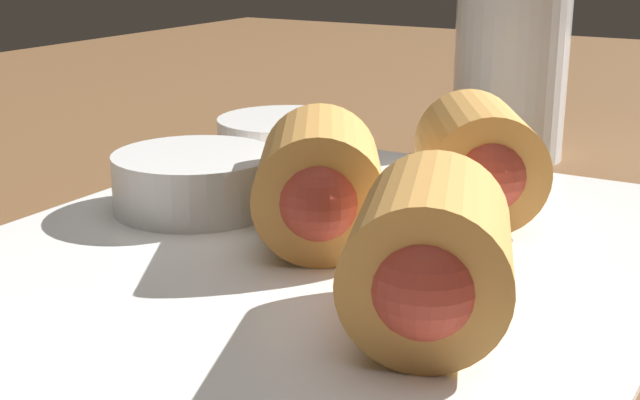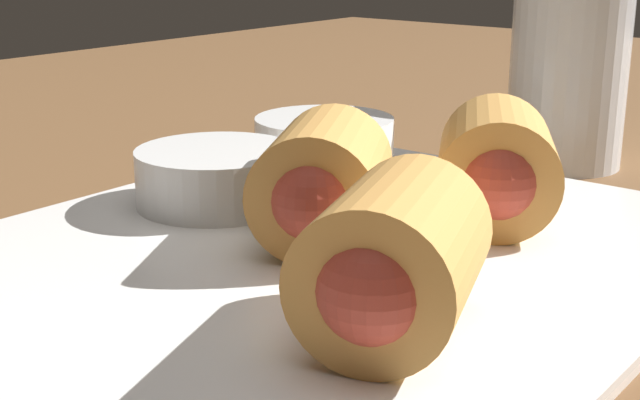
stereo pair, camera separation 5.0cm
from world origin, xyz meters
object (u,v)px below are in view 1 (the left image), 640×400
at_px(drinking_glass, 511,60).
at_px(dipping_bowl_near, 196,178).
at_px(dipping_bowl_far, 287,140).
at_px(serving_plate, 320,266).

bearing_deg(drinking_glass, dipping_bowl_near, 162.41).
bearing_deg(dipping_bowl_far, dipping_bowl_near, -176.17).
height_order(serving_plate, dipping_bowl_far, dipping_bowl_far).
relative_size(dipping_bowl_near, dipping_bowl_far, 1.00).
height_order(dipping_bowl_near, dipping_bowl_far, same).
distance_m(serving_plate, drinking_glass, 0.25).
xyz_separation_m(serving_plate, dipping_bowl_near, (0.02, 0.08, 0.02)).
distance_m(dipping_bowl_near, drinking_glass, 0.24).
distance_m(dipping_bowl_far, drinking_glass, 0.16).
bearing_deg(dipping_bowl_near, serving_plate, -103.60).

